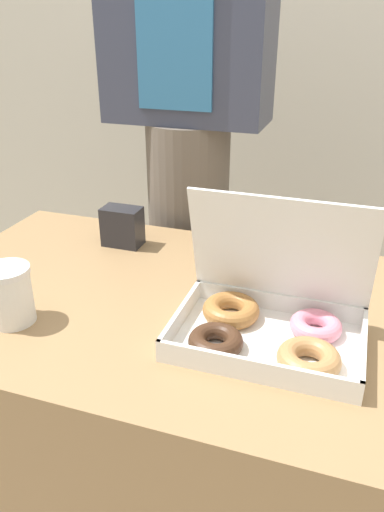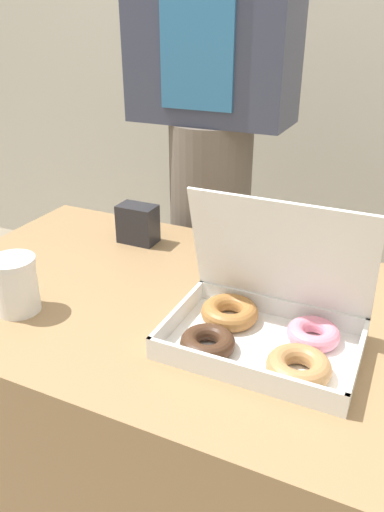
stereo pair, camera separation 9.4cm
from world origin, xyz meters
name	(u,v)px [view 1 (the left image)]	position (x,y,z in m)	size (l,w,h in m)	color
table	(185,425)	(0.00, 0.00, 0.35)	(1.19, 0.71, 0.70)	#99754C
donut_box	(268,320)	(0.19, -0.08, 0.74)	(0.34, 0.24, 0.26)	white
coffee_cup	(10,295)	(-0.29, -0.18, 0.76)	(0.09, 0.09, 0.12)	white
napkin_holder	(122,227)	(-0.24, 0.21, 0.75)	(0.10, 0.06, 0.10)	#232328
person_customer	(188,121)	(-0.17, 0.52, 0.96)	(0.45, 0.25, 1.79)	#665B51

